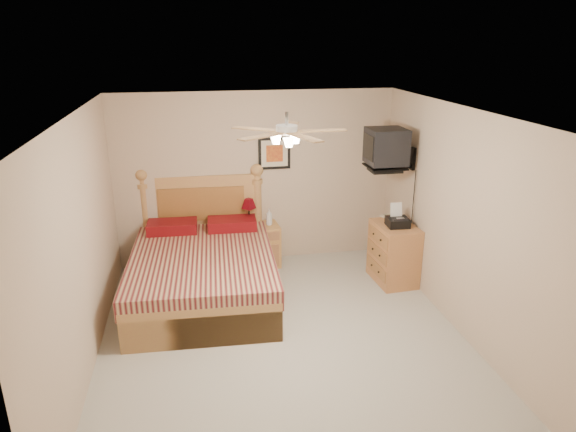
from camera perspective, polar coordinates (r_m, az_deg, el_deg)
The scene contains 17 objects.
floor at distance 5.90m, azimuth -0.49°, elevation -13.47°, with size 4.50×4.50×0.00m, color #A9A498.
ceiling at distance 5.01m, azimuth -0.57°, elevation 11.32°, with size 4.00×4.50×0.04m, color white.
wall_back at distance 7.44m, azimuth -3.58°, elevation 4.14°, with size 4.00×0.04×2.50m, color #C1A88E.
wall_front at distance 3.39m, azimuth 6.46°, elevation -15.92°, with size 4.00×0.04×2.50m, color #C1A88E.
wall_left at distance 5.38m, azimuth -22.04°, elevation -3.40°, with size 0.04×4.50×2.50m, color #C1A88E.
wall_right at distance 5.99m, azimuth 18.67°, elevation -0.70°, with size 0.04×4.50×2.50m, color #C1A88E.
bed at distance 6.49m, azimuth -9.61°, elevation -3.21°, with size 1.74×2.28×1.48m, color #BB7A52, non-canonical shape.
nightstand at distance 7.52m, azimuth -3.23°, elevation -3.27°, with size 0.57×0.43×0.62m, color #A87133.
table_lamp at distance 7.40m, azimuth -4.36°, elevation 0.49°, with size 0.21×0.21×0.39m, color #5C040D, non-canonical shape.
lotion_bottle at distance 7.39m, azimuth -2.11°, elevation -0.10°, with size 0.09×0.09×0.24m, color silver.
framed_picture at distance 7.37m, azimuth -1.53°, elevation 6.99°, with size 0.46×0.04×0.46m, color black.
dresser at distance 7.14m, azimuth 11.66°, elevation -4.07°, with size 0.48×0.69×0.82m, color #A76B3B.
fax_machine at distance 6.90m, azimuth 12.13°, elevation 0.04°, with size 0.28×0.30×0.30m, color black, non-canonical shape.
magazine_lower at distance 7.14m, azimuth 10.90°, elevation -0.35°, with size 0.22×0.30×0.03m, color #C1B199.
magazine_upper at distance 7.13m, azimuth 10.88°, elevation -0.18°, with size 0.19×0.25×0.02m, color tan.
wall_tv at distance 6.89m, azimuth 12.02°, elevation 7.31°, with size 0.56×0.46×0.58m, color black, non-canonical shape.
ceiling_fan at distance 4.84m, azimuth -0.14°, elevation 9.35°, with size 1.14×1.14×0.28m, color silver, non-canonical shape.
Camera 1 is at (-0.87, -4.88, 3.20)m, focal length 32.00 mm.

